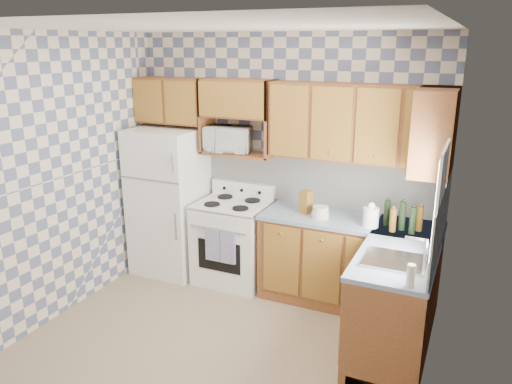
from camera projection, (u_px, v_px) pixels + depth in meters
floor at (216, 350)px, 4.38m from camera, size 3.40×3.40×0.00m
back_wall at (284, 162)px, 5.39m from camera, size 3.40×0.02×2.70m
right_wall at (434, 236)px, 3.32m from camera, size 0.02×3.20×2.70m
backsplash_back at (319, 180)px, 5.27m from camera, size 2.60×0.02×0.56m
backsplash_right at (441, 220)px, 4.07m from camera, size 0.02×1.60×0.56m
refrigerator at (169, 201)px, 5.74m from camera, size 0.75×0.70×1.68m
stove_body at (233, 243)px, 5.55m from camera, size 0.76×0.65×0.90m
cooktop at (232, 204)px, 5.42m from camera, size 0.76×0.65×0.02m
backguard at (243, 189)px, 5.64m from camera, size 0.76×0.08×0.17m
dish_towel_left at (213, 245)px, 5.25m from camera, size 0.17×0.02×0.36m
dish_towel_right at (228, 247)px, 5.18m from camera, size 0.17×0.02×0.36m
base_cabinets_back at (348, 263)px, 5.07m from camera, size 1.75×0.60×0.88m
base_cabinets_right at (397, 296)px, 4.40m from camera, size 0.60×1.60×0.88m
countertop_back at (350, 221)px, 4.93m from camera, size 1.77×0.63×0.04m
countertop_right at (401, 248)px, 4.27m from camera, size 0.63×1.60×0.04m
upper_cabinets_back at (359, 123)px, 4.78m from camera, size 1.75×0.33×0.74m
upper_cabinets_fridge at (173, 100)px, 5.58m from camera, size 0.82×0.33×0.50m
upper_cabinets_right at (435, 131)px, 4.34m from camera, size 0.33×0.70×0.74m
microwave_shelf at (239, 154)px, 5.41m from camera, size 0.80×0.33×0.03m
microwave at (229, 139)px, 5.41m from camera, size 0.56×0.45×0.27m
sink at (395, 261)px, 3.96m from camera, size 0.48×0.40×0.03m
window at (440, 203)px, 3.69m from camera, size 0.02×0.66×0.86m
bottle_0 at (402, 216)px, 4.60m from camera, size 0.06×0.06×0.27m
bottle_1 at (413, 220)px, 4.51m from camera, size 0.06×0.06×0.26m
bottle_2 at (420, 219)px, 4.58m from camera, size 0.06×0.06×0.24m
bottle_3 at (393, 220)px, 4.57m from camera, size 0.06×0.06×0.22m
bottle_4 at (387, 213)px, 4.72m from camera, size 0.06×0.06×0.25m
knife_block at (306, 202)px, 5.07m from camera, size 0.13×0.13×0.23m
electric_kettle at (371, 217)px, 4.69m from camera, size 0.15×0.15×0.19m
food_containers at (320, 212)px, 4.94m from camera, size 0.18×0.18×0.12m
soap_bottle at (411, 276)px, 3.53m from camera, size 0.06×0.06×0.17m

